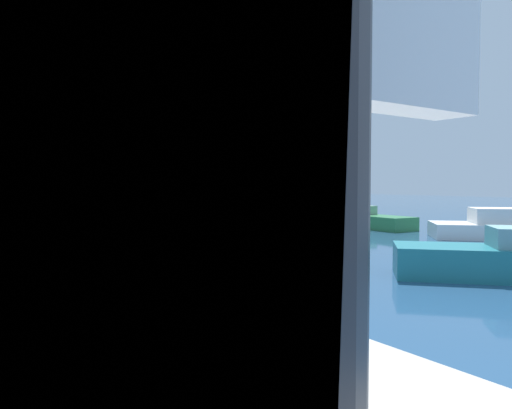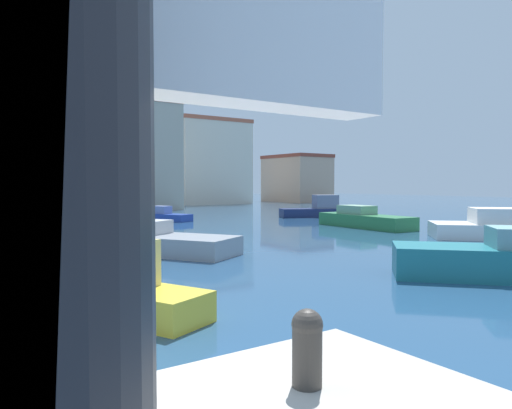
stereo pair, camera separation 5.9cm
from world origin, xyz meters
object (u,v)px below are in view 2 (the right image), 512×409
Objects in this scene: mooring_bollard at (307,345)px; motorboat_navy_far_right at (322,210)px; motorboat_grey_distant_east at (146,241)px; motorboat_teal_behind_lamppost at (511,260)px; motorboat_green_inner_mooring at (364,219)px; motorboat_yellow_distant_north at (119,291)px; motorboat_blue_outer_mooring at (164,216)px.

mooring_bollard is 35.54m from motorboat_navy_far_right.
motorboat_teal_behind_lamppost is (6.55, -10.99, 0.10)m from motorboat_grey_distant_east.
mooring_bollard is 26.62m from motorboat_green_inner_mooring.
motorboat_grey_distant_east is 12.79m from motorboat_teal_behind_lamppost.
mooring_bollard is 15.71m from motorboat_grey_distant_east.
motorboat_green_inner_mooring is (19.83, 17.74, -0.90)m from mooring_bollard.
motorboat_navy_far_right is 1.00× the size of motorboat_green_inner_mooring.
motorboat_green_inner_mooring is at bearing 10.02° from motorboat_grey_distant_east.
motorboat_blue_outer_mooring is (10.99, 22.94, -0.14)m from motorboat_yellow_distant_north.
motorboat_green_inner_mooring is at bearing 57.30° from motorboat_teal_behind_lamppost.
motorboat_yellow_distant_north is 25.44m from motorboat_blue_outer_mooring.
mooring_bollard is at bearing -132.54° from motorboat_navy_far_right.
motorboat_yellow_distant_north reaches higher than motorboat_green_inner_mooring.
motorboat_teal_behind_lamppost is (-13.00, -22.14, -0.02)m from motorboat_navy_far_right.
mooring_bollard reaches higher than motorboat_green_inner_mooring.
motorboat_yellow_distant_north is at bearing -140.25° from motorboat_navy_far_right.
motorboat_navy_far_right is at bearing 59.59° from motorboat_teal_behind_lamppost.
motorboat_green_inner_mooring is (19.17, 10.99, -0.00)m from motorboat_yellow_distant_north.
motorboat_green_inner_mooring is at bearing 41.82° from mooring_bollard.
motorboat_navy_far_right is at bearing 47.46° from mooring_bollard.
motorboat_blue_outer_mooring is 12.86m from motorboat_navy_far_right.
motorboat_blue_outer_mooring is at bearing 88.61° from motorboat_teal_behind_lamppost.
mooring_bollard is 31.92m from motorboat_blue_outer_mooring.
motorboat_yellow_distant_north is at bearing 84.40° from mooring_bollard.
motorboat_yellow_distant_north reaches higher than motorboat_blue_outer_mooring.
mooring_bollard is 11.77m from motorboat_teal_behind_lamppost.
motorboat_grey_distant_east is 9.12m from motorboat_yellow_distant_north.
motorboat_grey_distant_east is 1.71× the size of motorboat_yellow_distant_north.
motorboat_navy_far_right is at bearing 39.75° from motorboat_yellow_distant_north.
motorboat_blue_outer_mooring is 25.67m from motorboat_teal_behind_lamppost.
motorboat_teal_behind_lamppost is at bearing -91.39° from motorboat_blue_outer_mooring.
mooring_bollard is 0.09× the size of motorboat_grey_distant_east.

